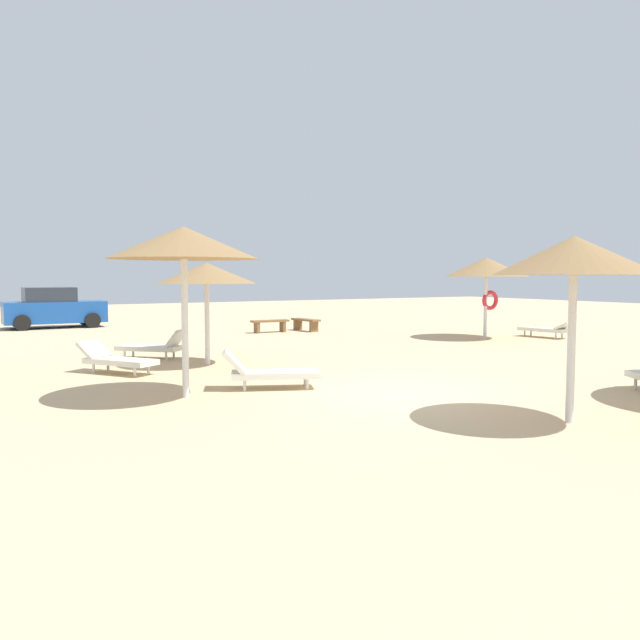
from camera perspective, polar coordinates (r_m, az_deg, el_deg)
name	(u,v)px	position (r m, az deg, el deg)	size (l,w,h in m)	color
ground_plane	(401,395)	(11.44, 7.56, -6.95)	(80.00, 80.00, 0.00)	#D1B284
parasol_0	(206,274)	(15.21, -10.57, 4.28)	(2.44, 2.44, 2.52)	silver
parasol_3	(574,256)	(9.73, 22.67, 5.52)	(2.33, 2.33, 2.78)	silver
parasol_4	(486,268)	(22.27, 15.29, 4.74)	(2.89, 2.89, 2.84)	silver
parasol_5	(184,243)	(11.16, -12.64, 7.01)	(2.67, 2.67, 3.07)	silver
lounger_0	(116,359)	(14.51, -18.54, -3.51)	(1.60, 1.92, 0.70)	silver
lounger_4	(547,329)	(23.19, 20.45, -0.79)	(1.00, 2.00, 0.62)	silver
lounger_5	(268,372)	(11.94, -4.85, -4.89)	(1.97, 1.32, 0.77)	silver
lounger_6	(154,346)	(16.79, -15.27, -2.40)	(1.79, 1.73, 0.80)	silver
bench_0	(306,322)	(24.37, -1.35, -0.22)	(0.59, 1.54, 0.49)	brown
bench_1	(270,324)	(23.78, -4.70, -0.34)	(1.51, 0.43, 0.49)	brown
parked_car	(54,308)	(28.21, -23.65, 1.00)	(4.05, 2.08, 1.72)	#194C9E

